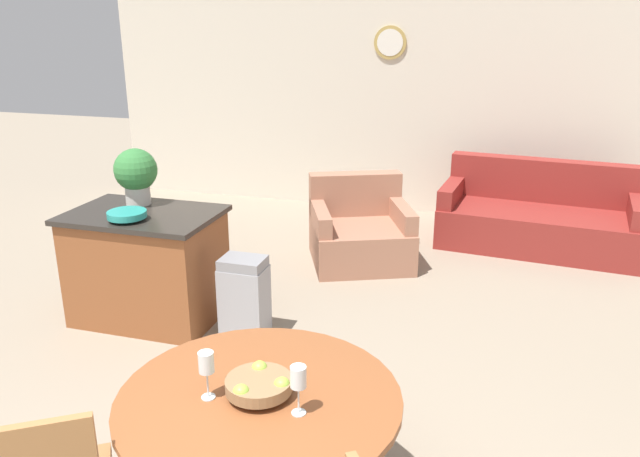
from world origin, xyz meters
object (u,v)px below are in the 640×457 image
Objects in this scene: couch at (538,219)px; wine_glass_right at (298,379)px; armchair at (360,234)px; fruit_bowl at (259,384)px; wine_glass_left at (206,364)px; potted_plant at (136,173)px; trash_bin at (244,298)px; kitchen_island at (147,266)px; teal_bowl at (127,215)px; dining_table at (260,427)px.

wine_glass_right is at bearing -98.55° from couch.
armchair is (-0.57, 3.63, -0.62)m from wine_glass_right.
fruit_bowl is 1.32× the size of wine_glass_left.
potted_plant is at bearing 134.72° from wine_glass_right.
wine_glass_left is 2.01m from trash_bin.
wine_glass_left is 0.20× the size of kitchen_island.
fruit_bowl is 1.32× the size of wine_glass_right.
teal_bowl is 4.30m from couch.
fruit_bowl is 0.25m from wine_glass_left.
wine_glass_right is at bearing -19.80° from fruit_bowl.
dining_table is 2.82× the size of potted_plant.
armchair is at bearing -144.84° from couch.
teal_bowl is (0.00, -0.21, 0.50)m from kitchen_island.
armchair is at bearing 55.09° from teal_bowl.
trash_bin is (-1.05, 1.81, -0.58)m from wine_glass_right.
couch is at bearing 41.23° from kitchen_island.
kitchen_island reaches higher than dining_table.
dining_table is 4.27× the size of fruit_bowl.
wine_glass_right is (0.42, 0.00, 0.00)m from wine_glass_left.
kitchen_island is 0.89m from trash_bin.
couch is at bearing 75.80° from wine_glass_right.
teal_bowl reaches higher than kitchen_island.
dining_table is 5.65× the size of wine_glass_left.
wine_glass_right is 0.19× the size of armchair.
kitchen_island is at bearing 135.32° from wine_glass_right.
wine_glass_left is at bearing -51.84° from potted_plant.
armchair is (1.51, 1.53, -0.88)m from potted_plant.
wine_glass_right is 2.56m from teal_bowl.
dining_table is 0.62× the size of couch.
armchair is at bearing 92.29° from wine_glass_left.
fruit_bowl is at bearing 20.72° from wine_glass_left.
potted_plant is at bearing 128.05° from kitchen_island.
armchair is at bearing 98.93° from wine_glass_right.
fruit_bowl is at bearing -46.84° from kitchen_island.
dining_table is 0.41m from wine_glass_right.
trash_bin is (1.03, -0.28, -0.84)m from potted_plant.
trash_bin is at bearing -5.84° from kitchen_island.
fruit_bowl reaches higher than armchair.
armchair reaches higher than trash_bin.
wine_glass_left is 2.26m from teal_bowl.
teal_bowl reaches higher than armchair.
armchair is at bearing 75.30° from trash_bin.
dining_table is at bearing -101.27° from couch.
dining_table is 2.51m from kitchen_island.
wine_glass_left is 4.92m from couch.
dining_table is at bearing 160.45° from wine_glass_right.
dining_table is 1.98× the size of trash_bin.
teal_bowl is at bearing -130.96° from couch.
kitchen_island is 1.79× the size of trash_bin.
kitchen_island is 0.54m from teal_bowl.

